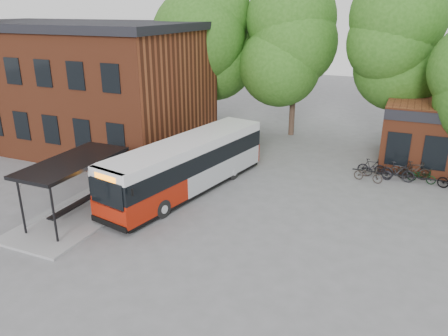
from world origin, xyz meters
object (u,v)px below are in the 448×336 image
at_px(bicycle_1, 371,166).
at_px(bicycle_6, 422,176).
at_px(bicycle_3, 398,172).
at_px(bicycle_0, 368,174).
at_px(city_bus, 188,166).
at_px(bicycle_5, 415,171).
at_px(bus_shelter, 76,189).
at_px(bicycle_4, 404,170).
at_px(bicycle_2, 378,171).

xyz_separation_m(bicycle_1, bicycle_6, (2.78, -0.27, -0.07)).
relative_size(bicycle_1, bicycle_3, 0.85).
distance_m(bicycle_0, bicycle_6, 3.00).
relative_size(city_bus, bicycle_5, 6.12).
relative_size(bicycle_0, bicycle_1, 1.04).
height_order(city_bus, bicycle_3, city_bus).
bearing_deg(bus_shelter, city_bus, 55.89).
bearing_deg(bicycle_0, bicycle_4, -35.41).
distance_m(bicycle_1, bicycle_2, 0.66).
height_order(bicycle_0, bicycle_5, bicycle_5).
bearing_deg(bicycle_6, bicycle_0, 120.78).
bearing_deg(bicycle_4, bicycle_1, 93.42).
height_order(bicycle_3, bicycle_5, bicycle_3).
distance_m(bicycle_2, bicycle_3, 1.11).
bearing_deg(bicycle_5, bicycle_2, 92.59).
height_order(city_bus, bicycle_2, city_bus).
relative_size(bus_shelter, bicycle_4, 4.49).
bearing_deg(bus_shelter, bicycle_6, 36.91).
height_order(bicycle_2, bicycle_5, bicycle_5).
distance_m(bus_shelter, bicycle_3, 17.58).
xyz_separation_m(bicycle_3, bicycle_5, (0.88, 0.58, -0.00)).
xyz_separation_m(bicycle_1, bicycle_4, (1.83, 0.41, -0.06)).
xyz_separation_m(city_bus, bicycle_2, (9.26, 6.07, -0.98)).
relative_size(bicycle_1, bicycle_2, 0.91).
distance_m(bicycle_2, bicycle_4, 1.70).
height_order(bicycle_2, bicycle_6, bicycle_2).
xyz_separation_m(bicycle_2, bicycle_4, (1.43, 0.93, -0.04)).
xyz_separation_m(bus_shelter, bicycle_5, (14.57, 11.57, -0.90)).
bearing_deg(bicycle_1, bicycle_5, -97.35).
xyz_separation_m(city_bus, bicycle_6, (11.64, 6.33, -1.03)).
xyz_separation_m(bicycle_4, bicycle_6, (0.95, -0.68, -0.00)).
bearing_deg(city_bus, bicycle_4, 44.61).
xyz_separation_m(bicycle_3, bicycle_6, (1.28, 0.26, -0.15)).
bearing_deg(bicycle_5, bicycle_4, 43.68).
height_order(bus_shelter, bicycle_3, bus_shelter).
xyz_separation_m(city_bus, bicycle_1, (8.86, 6.60, -0.96)).
bearing_deg(bicycle_2, bicycle_0, 167.64).
bearing_deg(bicycle_6, bicycle_3, 111.63).
distance_m(bus_shelter, bicycle_6, 18.75).
distance_m(bicycle_0, bicycle_3, 1.73).
bearing_deg(bicycle_3, bicycle_0, 124.36).
xyz_separation_m(bus_shelter, bicycle_2, (12.59, 10.99, -1.00)).
bearing_deg(city_bus, bus_shelter, -112.75).
height_order(bicycle_1, bicycle_2, bicycle_1).
bearing_deg(bicycle_0, city_bus, 132.35).
relative_size(bicycle_2, bicycle_4, 1.11).
distance_m(city_bus, bicycle_3, 12.04).
relative_size(bicycle_5, bicycle_6, 1.19).
distance_m(bus_shelter, bicycle_2, 16.74).
bearing_deg(bus_shelter, bicycle_5, 38.44).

